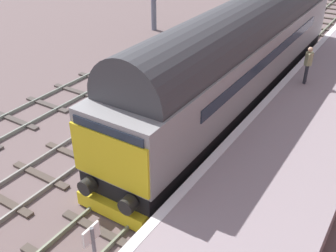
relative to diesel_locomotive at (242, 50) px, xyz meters
name	(u,v)px	position (x,y,z in m)	size (l,w,h in m)	color
ground_plane	(181,153)	(0.00, -5.00, -2.48)	(140.00, 140.00, 0.00)	#685554
track_main	(181,152)	(0.00, -5.00, -2.42)	(2.50, 60.00, 0.15)	gray
track_adjacent_west	(111,127)	(-3.29, -5.00, -2.43)	(2.50, 60.00, 0.15)	gray
track_adjacent_far_west	(47,105)	(-7.02, -5.00, -2.42)	(2.50, 60.00, 0.15)	gray
station_platform	(277,175)	(3.60, -5.00, -1.98)	(4.00, 44.00, 1.01)	gray
diesel_locomotive	(242,50)	(0.00, 0.00, 0.00)	(2.74, 18.14, 4.68)	black
platform_number_sign	(94,251)	(1.95, -11.62, -0.24)	(0.10, 0.44, 1.85)	slate
waiting_passenger	(308,62)	(2.53, 1.44, -0.49)	(0.38, 0.51, 1.64)	#292D35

